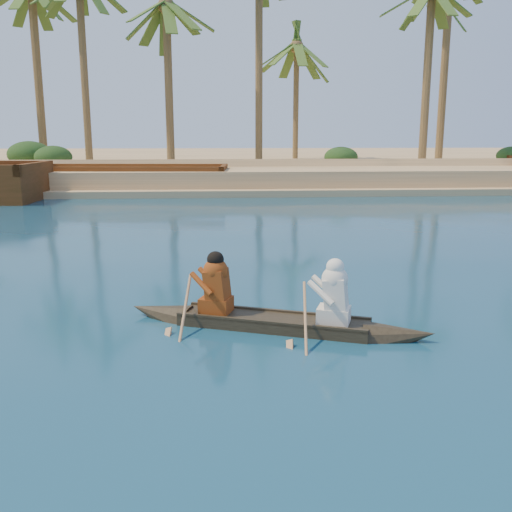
{
  "coord_description": "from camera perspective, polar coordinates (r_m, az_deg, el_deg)",
  "views": [
    {
      "loc": [
        -4.96,
        -8.46,
        3.41
      ],
      "look_at": [
        -4.16,
        3.17,
        0.89
      ],
      "focal_mm": 40.0,
      "sensor_mm": 36.0,
      "label": 1
    }
  ],
  "objects": [
    {
      "name": "barge_mid",
      "position": [
        34.58,
        -12.18,
        7.35
      ],
      "size": [
        11.19,
        4.51,
        1.82
      ],
      "rotation": [
        0.0,
        0.0,
        -0.08
      ],
      "color": "#632F15",
      "rests_on": "ground"
    },
    {
      "name": "sandy_embankment",
      "position": [
        55.64,
        1.19,
        9.25
      ],
      "size": [
        150.0,
        51.0,
        1.5
      ],
      "color": "#DDB47C",
      "rests_on": "ground"
    },
    {
      "name": "palm_grove",
      "position": [
        43.98,
        2.69,
        18.2
      ],
      "size": [
        110.0,
        14.0,
        16.0
      ],
      "primitive_type": null,
      "color": "#425C20",
      "rests_on": "ground"
    },
    {
      "name": "shrub_cluster",
      "position": [
        40.33,
        3.17,
        9.06
      ],
      "size": [
        100.0,
        6.0,
        2.4
      ],
      "primitive_type": null,
      "color": "#1C3312",
      "rests_on": "ground"
    },
    {
      "name": "canoe",
      "position": [
        10.17,
        1.73,
        -5.62
      ],
      "size": [
        5.47,
        2.59,
        1.53
      ],
      "rotation": [
        0.0,
        0.0,
        -0.35
      ],
      "color": "#372E1E",
      "rests_on": "ground"
    }
  ]
}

